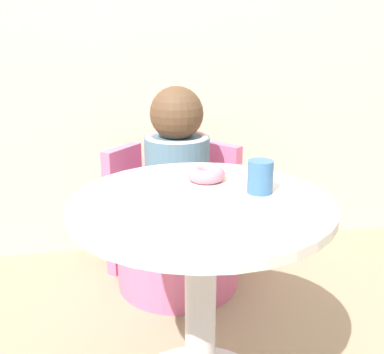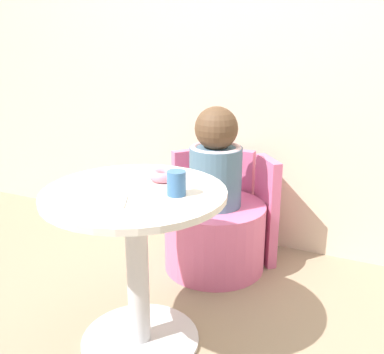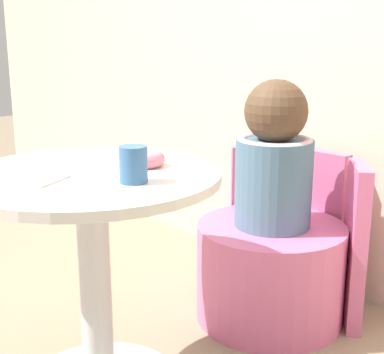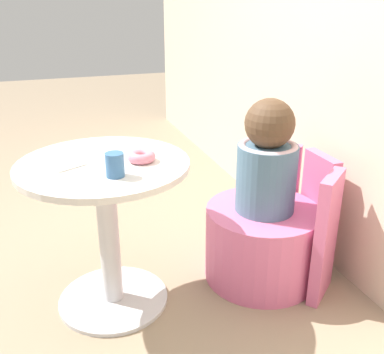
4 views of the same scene
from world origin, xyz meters
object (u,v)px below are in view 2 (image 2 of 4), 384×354
cup (176,183)px  child_figure (216,161)px  round_table (136,243)px  tub_chair (215,236)px  donut (163,176)px

cup → child_figure: bearing=100.4°
child_figure → cup: bearing=-79.6°
child_figure → round_table: bearing=-93.0°
round_table → cup: (0.16, 0.02, 0.26)m
round_table → tub_chair: round_table is taller
round_table → tub_chair: size_ratio=1.29×
round_table → donut: (0.04, 0.15, 0.23)m
cup → tub_chair: bearing=100.4°
round_table → cup: size_ratio=7.73×
donut → cup: cup is taller
round_table → child_figure: bearing=87.0°
child_figure → donut: bearing=-89.4°
round_table → donut: donut is taller
round_table → tub_chair: (0.04, 0.70, -0.27)m
round_table → child_figure: size_ratio=1.34×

